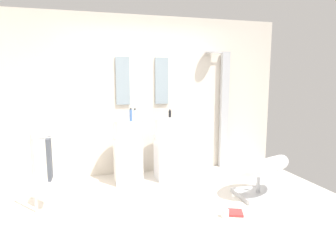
{
  "coord_description": "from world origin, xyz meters",
  "views": [
    {
      "loc": [
        -0.91,
        -3.29,
        1.57
      ],
      "look_at": [
        0.15,
        0.55,
        0.95
      ],
      "focal_mm": 31.8,
      "sensor_mm": 36.0,
      "label": 1
    }
  ],
  "objects_px": {
    "soap_bottle_clear": "(135,115)",
    "soap_bottle_black": "(170,114)",
    "shower_column": "(223,108)",
    "lounge_chair": "(259,172)",
    "pedestal_sink_right": "(169,148)",
    "magazine_red": "(234,213)",
    "coffee_mug": "(225,213)",
    "pedestal_sink_left": "(128,150)",
    "soap_bottle_blue": "(131,115)",
    "towel_rack": "(47,161)"
  },
  "relations": [
    {
      "from": "towel_rack",
      "to": "soap_bottle_clear",
      "type": "height_order",
      "value": "soap_bottle_clear"
    },
    {
      "from": "shower_column",
      "to": "soap_bottle_clear",
      "type": "xyz_separation_m",
      "value": [
        -1.66,
        -0.46,
        -0.03
      ]
    },
    {
      "from": "shower_column",
      "to": "towel_rack",
      "type": "xyz_separation_m",
      "value": [
        -2.83,
        -1.16,
        -0.45
      ]
    },
    {
      "from": "pedestal_sink_right",
      "to": "shower_column",
      "type": "bearing_deg",
      "value": 18.73
    },
    {
      "from": "pedestal_sink_right",
      "to": "shower_column",
      "type": "distance_m",
      "value": 1.32
    },
    {
      "from": "soap_bottle_black",
      "to": "coffee_mug",
      "type": "bearing_deg",
      "value": -83.72
    },
    {
      "from": "pedestal_sink_left",
      "to": "pedestal_sink_right",
      "type": "bearing_deg",
      "value": 0.0
    },
    {
      "from": "towel_rack",
      "to": "soap_bottle_clear",
      "type": "distance_m",
      "value": 1.43
    },
    {
      "from": "pedestal_sink_left",
      "to": "shower_column",
      "type": "xyz_separation_m",
      "value": [
        1.77,
        0.38,
        0.58
      ]
    },
    {
      "from": "soap_bottle_blue",
      "to": "towel_rack",
      "type": "bearing_deg",
      "value": -149.71
    },
    {
      "from": "soap_bottle_clear",
      "to": "soap_bottle_black",
      "type": "xyz_separation_m",
      "value": [
        0.6,
        0.23,
        -0.03
      ]
    },
    {
      "from": "shower_column",
      "to": "soap_bottle_blue",
      "type": "height_order",
      "value": "shower_column"
    },
    {
      "from": "shower_column",
      "to": "soap_bottle_blue",
      "type": "distance_m",
      "value": 1.81
    },
    {
      "from": "shower_column",
      "to": "lounge_chair",
      "type": "xyz_separation_m",
      "value": [
        -0.15,
        -1.43,
        -0.73
      ]
    },
    {
      "from": "pedestal_sink_left",
      "to": "soap_bottle_black",
      "type": "bearing_deg",
      "value": 11.72
    },
    {
      "from": "pedestal_sink_right",
      "to": "soap_bottle_black",
      "type": "relative_size",
      "value": 8.42
    },
    {
      "from": "coffee_mug",
      "to": "soap_bottle_clear",
      "type": "relative_size",
      "value": 0.54
    },
    {
      "from": "coffee_mug",
      "to": "soap_bottle_blue",
      "type": "height_order",
      "value": "soap_bottle_blue"
    },
    {
      "from": "towel_rack",
      "to": "soap_bottle_blue",
      "type": "bearing_deg",
      "value": 30.29
    },
    {
      "from": "pedestal_sink_right",
      "to": "shower_column",
      "type": "xyz_separation_m",
      "value": [
        1.12,
        0.38,
        0.58
      ]
    },
    {
      "from": "towel_rack",
      "to": "magazine_red",
      "type": "distance_m",
      "value": 2.28
    },
    {
      "from": "lounge_chair",
      "to": "towel_rack",
      "type": "xyz_separation_m",
      "value": [
        -2.68,
        0.27,
        0.28
      ]
    },
    {
      "from": "pedestal_sink_right",
      "to": "lounge_chair",
      "type": "xyz_separation_m",
      "value": [
        0.97,
        -1.05,
        -0.15
      ]
    },
    {
      "from": "magazine_red",
      "to": "coffee_mug",
      "type": "distance_m",
      "value": 0.15
    },
    {
      "from": "pedestal_sink_right",
      "to": "soap_bottle_blue",
      "type": "relative_size",
      "value": 5.57
    },
    {
      "from": "pedestal_sink_left",
      "to": "shower_column",
      "type": "bearing_deg",
      "value": 12.12
    },
    {
      "from": "pedestal_sink_right",
      "to": "coffee_mug",
      "type": "height_order",
      "value": "pedestal_sink_right"
    },
    {
      "from": "soap_bottle_blue",
      "to": "shower_column",
      "type": "bearing_deg",
      "value": 16.82
    },
    {
      "from": "shower_column",
      "to": "magazine_red",
      "type": "height_order",
      "value": "shower_column"
    },
    {
      "from": "lounge_chair",
      "to": "soap_bottle_blue",
      "type": "xyz_separation_m",
      "value": [
        -1.58,
        0.91,
        0.71
      ]
    },
    {
      "from": "lounge_chair",
      "to": "magazine_red",
      "type": "height_order",
      "value": "lounge_chair"
    },
    {
      "from": "towel_rack",
      "to": "lounge_chair",
      "type": "bearing_deg",
      "value": -5.68
    },
    {
      "from": "soap_bottle_clear",
      "to": "soap_bottle_black",
      "type": "height_order",
      "value": "soap_bottle_clear"
    },
    {
      "from": "pedestal_sink_left",
      "to": "magazine_red",
      "type": "bearing_deg",
      "value": -54.82
    },
    {
      "from": "magazine_red",
      "to": "shower_column",
      "type": "bearing_deg",
      "value": 90.28
    },
    {
      "from": "towel_rack",
      "to": "soap_bottle_blue",
      "type": "distance_m",
      "value": 1.34
    },
    {
      "from": "soap_bottle_blue",
      "to": "magazine_red",
      "type": "bearing_deg",
      "value": -53.01
    },
    {
      "from": "towel_rack",
      "to": "coffee_mug",
      "type": "relative_size",
      "value": 9.82
    },
    {
      "from": "lounge_chair",
      "to": "pedestal_sink_right",
      "type": "bearing_deg",
      "value": 132.66
    },
    {
      "from": "lounge_chair",
      "to": "soap_bottle_black",
      "type": "distance_m",
      "value": 1.65
    },
    {
      "from": "coffee_mug",
      "to": "soap_bottle_blue",
      "type": "bearing_deg",
      "value": 121.87
    },
    {
      "from": "pedestal_sink_right",
      "to": "magazine_red",
      "type": "distance_m",
      "value": 1.59
    },
    {
      "from": "towel_rack",
      "to": "soap_bottle_black",
      "type": "relative_size",
      "value": 7.47
    },
    {
      "from": "soap_bottle_blue",
      "to": "coffee_mug",
      "type": "bearing_deg",
      "value": -58.13
    },
    {
      "from": "shower_column",
      "to": "towel_rack",
      "type": "bearing_deg",
      "value": -157.63
    },
    {
      "from": "lounge_chair",
      "to": "soap_bottle_blue",
      "type": "relative_size",
      "value": 5.48
    },
    {
      "from": "pedestal_sink_left",
      "to": "soap_bottle_black",
      "type": "xyz_separation_m",
      "value": [
        0.71,
        0.15,
        0.53
      ]
    },
    {
      "from": "shower_column",
      "to": "magazine_red",
      "type": "bearing_deg",
      "value": -111.65
    },
    {
      "from": "shower_column",
      "to": "coffee_mug",
      "type": "height_order",
      "value": "shower_column"
    },
    {
      "from": "soap_bottle_black",
      "to": "magazine_red",
      "type": "bearing_deg",
      "value": -78.7
    }
  ]
}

